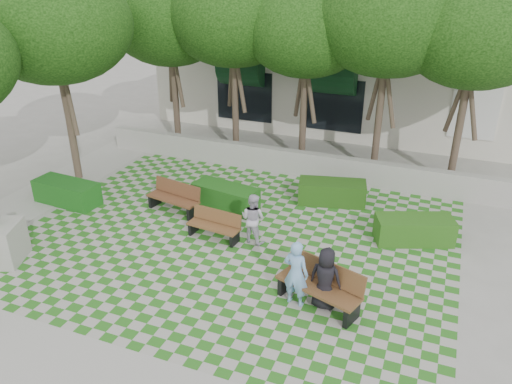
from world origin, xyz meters
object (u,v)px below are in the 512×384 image
at_px(person_dark, 325,279).
at_px(hedge_west, 67,192).
at_px(person_blue, 296,273).
at_px(person_white, 253,218).
at_px(bench_east, 320,286).
at_px(hedge_east, 414,230).
at_px(bench_mid, 215,225).
at_px(bench_west, 174,198).
at_px(hedge_midleft, 226,197).
at_px(hedge_midright, 332,192).

bearing_deg(person_dark, hedge_west, -8.20).
bearing_deg(person_blue, person_dark, -160.25).
bearing_deg(person_white, hedge_west, 8.59).
xyz_separation_m(person_blue, person_dark, (0.65, 0.14, -0.06)).
height_order(bench_east, hedge_east, bench_east).
bearing_deg(hedge_east, bench_mid, -160.47).
height_order(bench_mid, hedge_east, bench_mid).
distance_m(bench_east, person_blue, 0.64).
bearing_deg(hedge_east, person_white, -158.35).
height_order(bench_west, hedge_midleft, bench_west).
xyz_separation_m(bench_east, bench_west, (-5.44, 2.85, -0.06)).
height_order(hedge_east, hedge_midright, hedge_midright).
bearing_deg(person_white, hedge_midleft, -36.88).
height_order(bench_mid, person_dark, person_dark).
xyz_separation_m(bench_west, hedge_midleft, (1.38, 0.81, -0.08)).
height_order(hedge_east, person_blue, person_blue).
bearing_deg(person_dark, person_white, -33.85).
bearing_deg(hedge_midleft, hedge_east, 0.24).
height_order(person_blue, person_white, person_blue).
relative_size(bench_east, hedge_midright, 0.99).
bearing_deg(hedge_midleft, person_blue, -47.39).
distance_m(hedge_midright, person_white, 3.53).
bearing_deg(person_blue, bench_east, -154.36).
xyz_separation_m(hedge_midleft, hedge_west, (-4.88, -1.61, 0.01)).
distance_m(hedge_east, hedge_midright, 3.12).
distance_m(bench_mid, hedge_midright, 4.25).
distance_m(person_blue, person_white, 2.93).
distance_m(bench_east, person_dark, 0.28).
relative_size(bench_west, person_blue, 1.12).
height_order(bench_mid, hedge_west, bench_mid).
distance_m(bench_mid, hedge_midleft, 1.91).
bearing_deg(bench_west, person_dark, -16.56).
xyz_separation_m(hedge_east, person_white, (-4.18, -1.66, 0.36)).
distance_m(person_blue, person_dark, 0.67).
relative_size(bench_east, bench_west, 1.15).
xyz_separation_m(bench_east, person_dark, (0.12, -0.03, 0.25)).
height_order(person_dark, person_white, person_dark).
xyz_separation_m(bench_east, person_blue, (-0.53, -0.17, 0.31)).
height_order(bench_mid, person_white, person_white).
xyz_separation_m(hedge_midright, person_dark, (1.12, -5.25, 0.39)).
bearing_deg(hedge_midleft, person_white, -45.69).
bearing_deg(bench_west, bench_mid, -17.71).
xyz_separation_m(person_dark, person_white, (-2.58, 2.06, -0.03)).
height_order(bench_east, hedge_midright, bench_east).
relative_size(hedge_midright, person_white, 1.46).
xyz_separation_m(hedge_east, hedge_west, (-10.66, -1.63, 0.01)).
bearing_deg(hedge_midright, hedge_midleft, -153.10).
bearing_deg(bench_mid, bench_west, 157.40).
bearing_deg(person_dark, hedge_midleft, -36.73).
xyz_separation_m(bench_east, hedge_midright, (-1.00, 5.22, -0.14)).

